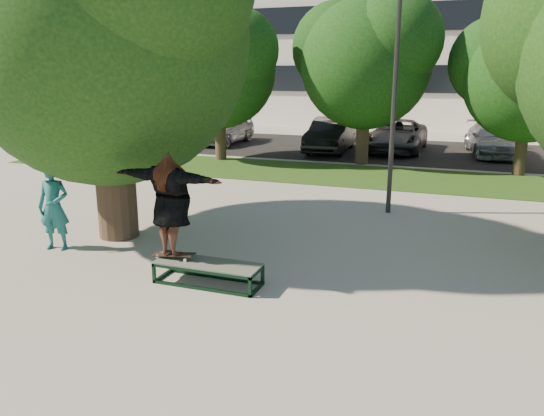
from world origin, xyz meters
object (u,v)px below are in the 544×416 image
at_px(grind_box, 208,273).
at_px(car_grey, 397,136).
at_px(lamppost, 395,85).
at_px(car_dark, 331,135).
at_px(tree_left, 103,22).
at_px(bystander, 54,207).
at_px(car_silver_b, 493,139).
at_px(car_silver_a, 224,128).

height_order(grind_box, car_grey, car_grey).
height_order(lamppost, car_dark, lamppost).
distance_m(tree_left, bystander, 3.80).
bearing_deg(car_grey, tree_left, -104.98).
distance_m(bystander, car_silver_b, 18.36).
bearing_deg(grind_box, bystander, 170.66).
distance_m(lamppost, grind_box, 6.82).
relative_size(tree_left, grind_box, 3.95).
bearing_deg(car_silver_b, car_silver_a, 174.31).
bearing_deg(tree_left, car_silver_a, 106.07).
bearing_deg(car_silver_b, tree_left, -126.68).
bearing_deg(bystander, car_dark, 70.18).
height_order(tree_left, car_grey, tree_left).
xyz_separation_m(car_dark, car_silver_b, (6.68, 1.42, -0.07)).
xyz_separation_m(bystander, car_silver_b, (8.67, 16.18, -0.20)).
relative_size(tree_left, car_dark, 1.59).
distance_m(tree_left, car_silver_a, 15.43).
distance_m(lamppost, car_dark, 10.64).
bearing_deg(car_dark, car_silver_b, 10.33).
distance_m(lamppost, car_grey, 11.15).
xyz_separation_m(bystander, car_dark, (2.00, 14.76, -0.13)).
xyz_separation_m(tree_left, bystander, (-0.57, -1.24, -3.55)).
relative_size(lamppost, car_silver_b, 1.32).
distance_m(bystander, car_silver_a, 16.05).
distance_m(tree_left, lamppost, 6.70).
bearing_deg(bystander, grind_box, -21.46).
bearing_deg(car_dark, car_silver_a, 169.36).
xyz_separation_m(tree_left, car_silver_b, (8.10, 14.94, -3.75)).
distance_m(lamppost, car_silver_a, 14.32).
distance_m(grind_box, bystander, 3.79).
height_order(bystander, car_dark, bystander).
xyz_separation_m(lamppost, car_silver_a, (-9.44, 10.50, -2.41)).
xyz_separation_m(grind_box, car_silver_a, (-7.26, 16.24, 0.55)).
height_order(car_silver_a, car_silver_b, car_silver_a).
relative_size(lamppost, car_silver_a, 1.41).
distance_m(tree_left, car_grey, 15.74).
xyz_separation_m(tree_left, car_grey, (4.13, 14.72, -3.73)).
xyz_separation_m(grind_box, car_silver_b, (5.00, 16.78, 0.48)).
distance_m(car_silver_a, car_dark, 5.65).
bearing_deg(car_silver_a, car_dark, -8.59).
bearing_deg(lamppost, car_grey, 96.15).
bearing_deg(car_dark, lamppost, -69.79).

